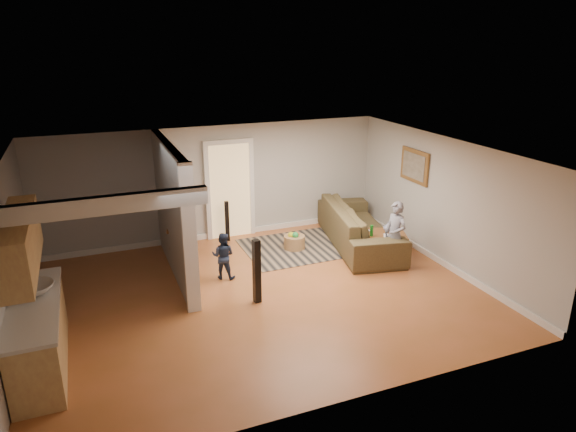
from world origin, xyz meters
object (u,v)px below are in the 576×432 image
Objects in this scene: toy_basket at (294,241)px; speaker_left at (257,272)px; tv_console at (181,223)px; toddler at (224,278)px; coffee_table at (378,238)px; child at (393,265)px; speaker_right at (227,221)px; sofa at (359,244)px.

speaker_left is at bearing -127.59° from toy_basket.
toddler is at bearing -56.04° from tv_console.
coffee_table reaches higher than child.
speaker_right reaches higher than toddler.
tv_console is 1.02× the size of child.
tv_console reaches higher than coffee_table.
toddler is (-3.24, 0.08, -0.35)m from coffee_table.
speaker_left is 2.92m from speaker_right.
child is 3.31m from toddler.
toy_basket is at bearing 149.13° from coffee_table.
toddler is (-0.57, -1.79, -0.45)m from speaker_right.
speaker_left is at bearing 131.30° from sofa.
speaker_left reaches higher than toddler.
sofa is 2.62× the size of speaker_left.
child is (2.67, -2.50, -0.45)m from speaker_right.
sofa is at bearing -12.22° from toy_basket.
toddler is at bearing 96.92° from speaker_left.
toy_basket is at bearing -124.69° from toddler.
speaker_right is (-2.67, 1.87, 0.10)m from coffee_table.
coffee_table is 3.26m from toddler.
toy_basket is at bearing 89.66° from sofa.
coffee_table is 4.01m from tv_console.
tv_console is at bearing 89.90° from sofa.
speaker_left is 2.53× the size of toy_basket.
speaker_left is 1.28m from toddler.
child is at bearing 0.22° from speaker_left.
speaker_right is at bearing 144.98° from coffee_table.
speaker_right is (-2.58, 1.29, 0.45)m from sofa.
speaker_left is 0.86× the size of child.
speaker_left reaches higher than toy_basket.
toy_basket is (1.19, -0.99, -0.29)m from speaker_right.
coffee_table is 0.99× the size of tv_console.
speaker_right is 2.03× the size of toy_basket.
speaker_right is 1.93m from toddler.
sofa is 3.31× the size of toddler.
tv_console is 2.39m from toy_basket.
coffee_table is 1.01× the size of child.
speaker_right is (0.28, 2.90, -0.11)m from speaker_left.
toddler is (-3.23, 0.71, 0.00)m from child.
child is (-0.01, -0.63, -0.35)m from coffee_table.
sofa is 3.81m from tv_console.
coffee_table is 0.72m from child.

